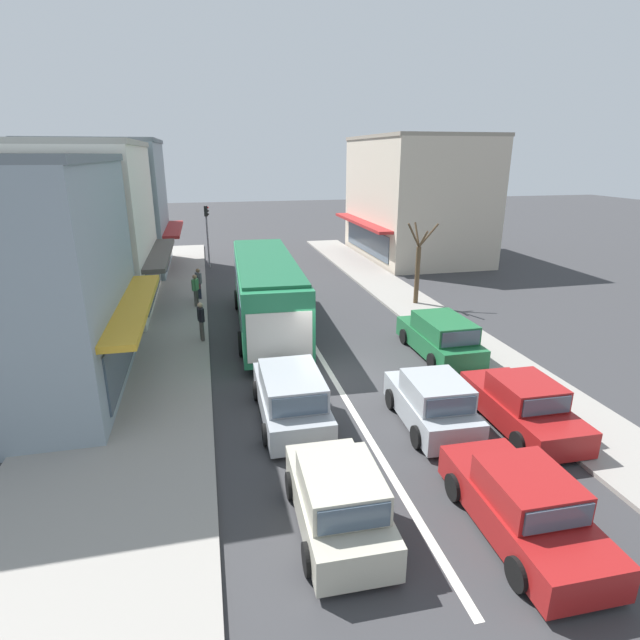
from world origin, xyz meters
The scene contains 20 objects.
ground_plane centered at (0.00, 0.00, 0.00)m, with size 140.00×140.00×0.00m, color #353538.
lane_centre_line centered at (0.00, 4.00, 0.00)m, with size 0.20×28.00×0.01m, color silver.
sidewalk_left centered at (-6.80, 6.00, 0.07)m, with size 5.20×44.00×0.14m, color gray.
kerb_right centered at (6.20, 6.00, 0.06)m, with size 2.80×44.00×0.12m, color gray.
shopfront_corner_near centered at (-10.18, 1.30, 3.75)m, with size 7.50×8.79×7.50m.
shopfront_mid_block centered at (-10.18, 10.61, 4.04)m, with size 7.85×9.11×8.10m.
shopfront_far_end centered at (-10.18, 19.55, 4.20)m, with size 8.34×8.16×8.40m.
building_right_far centered at (11.48, 20.01, 4.38)m, with size 8.56×11.87×8.78m.
city_bus centered at (-1.57, 5.69, 1.88)m, with size 3.07×10.95×3.23m.
wagon_queue_far_back centered at (-1.93, -2.56, 0.75)m, with size 1.97×4.52×1.58m.
hatchback_adjacent_lane_lead centered at (-1.75, -7.29, 0.71)m, with size 1.88×3.73×1.54m.
sedan_queue_gap_filler centered at (1.90, -8.27, 0.66)m, with size 1.96×4.23×1.47m.
hatchback_adjacent_lane_trail centered at (1.97, -3.81, 0.71)m, with size 1.94×3.77×1.54m.
parked_sedan_kerb_front centered at (4.46, -4.45, 0.66)m, with size 1.96×4.23×1.47m.
parked_wagon_kerb_second centered at (4.59, 1.07, 0.75)m, with size 1.94×4.50×1.58m.
traffic_light_downstreet centered at (-3.86, 19.43, 2.85)m, with size 0.33×0.24×4.20m.
street_tree_right centered at (6.44, 7.66, 2.01)m, with size 1.68×1.60×4.26m.
pedestrian_with_handbag_near centered at (-4.69, 9.57, 1.07)m, with size 0.42×0.65×1.63m.
pedestrian_browsing_midblock centered at (-4.55, 10.97, 1.07)m, with size 0.35×0.53×1.63m.
pedestrian_far_walker centered at (-4.44, 4.44, 1.07)m, with size 0.30×0.56×1.63m.
Camera 1 is at (-4.04, -15.57, 7.49)m, focal length 28.00 mm.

